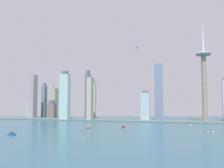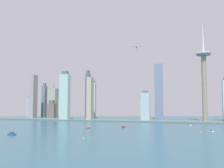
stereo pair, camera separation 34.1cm
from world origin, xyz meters
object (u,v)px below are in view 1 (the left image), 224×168
(skyscraper_3, at_px, (93,100))
(skyscraper_5, at_px, (145,107))
(skyscraper_0, at_px, (30,108))
(channel_buoy_2, at_px, (84,137))
(skyscraper_10, at_px, (52,110))
(skyscraper_6, at_px, (53,103))
(skyscraper_12, at_px, (44,101))
(skyscraper_4, at_px, (33,97))
(boat_0, at_px, (123,127))
(boat_6, at_px, (12,134))
(boat_7, at_px, (89,128))
(channel_buoy_0, at_px, (201,132))
(airplane, at_px, (136,47))
(skyscraper_2, at_px, (88,95))
(boat_1, at_px, (190,125))
(skyscraper_1, at_px, (159,92))
(channel_buoy_1, at_px, (59,127))
(observation_tower, at_px, (204,72))
(boat_2, at_px, (211,131))
(skyscraper_7, at_px, (65,97))
(skyscraper_8, at_px, (90,99))

(skyscraper_3, xyz_separation_m, skyscraper_5, (183.58, -64.35, -19.72))
(skyscraper_0, xyz_separation_m, channel_buoy_2, (376.38, -423.36, -34.07))
(skyscraper_10, bearing_deg, skyscraper_6, 113.61)
(skyscraper_6, xyz_separation_m, skyscraper_12, (-37.27, -1.62, 6.82))
(skyscraper_4, height_order, skyscraper_12, skyscraper_4)
(skyscraper_3, height_order, skyscraper_4, skyscraper_4)
(skyscraper_10, height_order, boat_0, skyscraper_10)
(boat_6, relative_size, boat_7, 1.62)
(boat_0, xyz_separation_m, channel_buoy_0, (152.75, -47.17, -0.54))
(skyscraper_5, distance_m, channel_buoy_0, 284.15)
(channel_buoy_0, height_order, airplane, airplane)
(boat_7, bearing_deg, skyscraper_10, 69.77)
(skyscraper_0, xyz_separation_m, boat_7, (330.05, -283.92, -33.97))
(boat_6, bearing_deg, skyscraper_2, 103.26)
(skyscraper_12, relative_size, boat_7, 13.76)
(skyscraper_3, relative_size, skyscraper_5, 1.46)
(boat_1, bearing_deg, skyscraper_1, 7.65)
(skyscraper_10, relative_size, skyscraper_12, 0.49)
(boat_1, xyz_separation_m, channel_buoy_0, (15.20, -139.73, -0.59))
(boat_1, bearing_deg, channel_buoy_1, 96.07)
(observation_tower, xyz_separation_m, airplane, (-170.35, -111.62, 56.31))
(channel_buoy_1, bearing_deg, skyscraper_6, 120.80)
(boat_6, bearing_deg, skyscraper_5, 73.21)
(skyscraper_2, relative_size, boat_1, 15.86)
(boat_1, distance_m, boat_7, 239.32)
(skyscraper_12, bearing_deg, skyscraper_5, -13.22)
(skyscraper_2, height_order, channel_buoy_0, skyscraper_2)
(boat_7, bearing_deg, boat_0, -33.25)
(boat_7, bearing_deg, skyscraper_1, 6.50)
(boat_2, height_order, boat_7, boat_2)
(skyscraper_3, xyz_separation_m, boat_0, (165.08, -264.26, -60.06))
(boat_6, bearing_deg, skyscraper_12, 122.58)
(observation_tower, bearing_deg, skyscraper_2, 168.45)
(skyscraper_0, height_order, channel_buoy_2, skyscraper_0)
(observation_tower, xyz_separation_m, skyscraper_6, (-509.11, 76.47, -87.34))
(airplane, bearing_deg, skyscraper_5, -11.59)
(skyscraper_5, relative_size, channel_buoy_0, 45.30)
(skyscraper_4, relative_size, channel_buoy_1, 76.57)
(boat_7, bearing_deg, airplane, -0.37)
(skyscraper_10, relative_size, boat_7, 6.78)
(skyscraper_5, relative_size, skyscraper_7, 0.58)
(skyscraper_0, height_order, channel_buoy_0, skyscraper_0)
(skyscraper_8, bearing_deg, skyscraper_12, 152.76)
(observation_tower, relative_size, boat_2, 26.73)
(observation_tower, distance_m, airplane, 211.31)
(skyscraper_1, relative_size, skyscraper_4, 1.19)
(skyscraper_5, distance_m, skyscraper_6, 358.22)
(boat_6, bearing_deg, skyscraper_6, 118.62)
(skyscraper_1, distance_m, skyscraper_6, 383.09)
(skyscraper_3, height_order, skyscraper_6, skyscraper_6)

